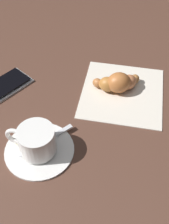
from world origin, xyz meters
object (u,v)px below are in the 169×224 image
espresso_cup (36,140)px  sugar_packet (29,134)px  cell_phone (3,87)px  croissant (118,83)px  teaspoon (36,145)px  saucer (39,149)px  napkin (122,92)px

espresso_cup → sugar_packet: bearing=-124.6°
cell_phone → croissant: bearing=113.7°
espresso_cup → sugar_packet: espresso_cup is taller
teaspoon → cell_phone: size_ratio=0.79×
saucer → teaspoon: teaspoon is taller
napkin → teaspoon: bearing=-24.1°
sugar_packet → napkin: sugar_packet is taller
saucer → espresso_cup: 0.03m
napkin → croissant: (-0.00, -0.01, 0.02)m
saucer → teaspoon: (-0.00, -0.01, 0.01)m
saucer → cell_phone: (-0.11, -0.17, 0.00)m
cell_phone → teaspoon: bearing=54.8°
teaspoon → sugar_packet: 0.03m
espresso_cup → saucer: bearing=140.4°
teaspoon → napkin: bearing=155.9°
teaspoon → croissant: size_ratio=1.10×
espresso_cup → croissant: size_ratio=0.92×
saucer → croissant: size_ratio=1.29×
teaspoon → croissant: (-0.22, 0.08, 0.01)m
espresso_cup → sugar_packet: size_ratio=1.49×
teaspoon → cell_phone: (-0.11, -0.16, -0.01)m
espresso_cup → teaspoon: size_ratio=0.84×
espresso_cup → napkin: (-0.22, 0.09, -0.03)m
espresso_cup → sugar_packet: 0.05m
espresso_cup → teaspoon: bearing=-132.5°
saucer → croissant: croissant is taller
croissant → cell_phone: croissant is taller
croissant → cell_phone: 0.26m
napkin → cell_phone: 0.27m
saucer → napkin: saucer is taller
teaspoon → cell_phone: teaspoon is taller
cell_phone → espresso_cup: bearing=54.6°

